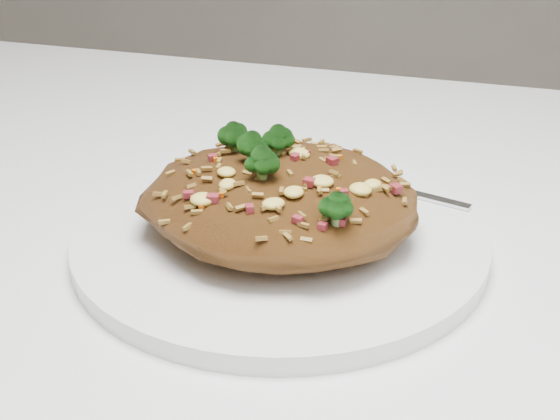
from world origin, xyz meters
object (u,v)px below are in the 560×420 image
object	(u,v)px
dining_table	(179,310)
fried_rice	(280,189)
plate	(280,237)
fork	(381,186)

from	to	relation	value
dining_table	fried_rice	size ratio (longest dim) A/B	6.15
plate	fork	distance (m)	0.10
dining_table	fried_rice	world-z (taller)	fried_rice
plate	fork	world-z (taller)	fork
dining_table	fork	xyz separation A→B (m)	(0.15, 0.06, 0.11)
plate	fried_rice	xyz separation A→B (m)	(-0.00, -0.00, 0.04)
fried_rice	plate	bearing A→B (deg)	12.83
dining_table	plate	world-z (taller)	plate
fork	fried_rice	bearing A→B (deg)	-108.16
fried_rice	fork	world-z (taller)	fried_rice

